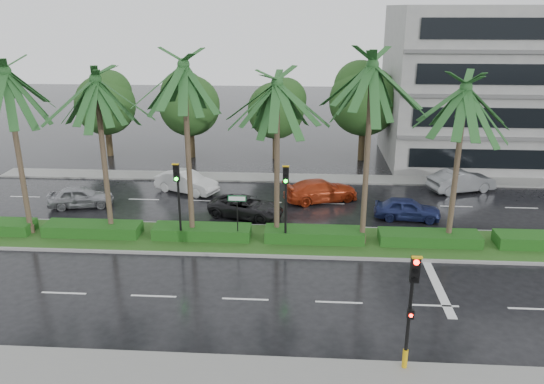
# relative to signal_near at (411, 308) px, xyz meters

# --- Properties ---
(ground) EXTENTS (120.00, 120.00, 0.00)m
(ground) POSITION_rel_signal_near_xyz_m (-6.00, 9.39, -2.50)
(ground) COLOR black
(ground) RESTS_ON ground
(near_sidewalk) EXTENTS (40.00, 2.40, 0.12)m
(near_sidewalk) POSITION_rel_signal_near_xyz_m (-6.00, -0.81, -2.44)
(near_sidewalk) COLOR slate
(near_sidewalk) RESTS_ON ground
(far_sidewalk) EXTENTS (40.00, 2.00, 0.12)m
(far_sidewalk) POSITION_rel_signal_near_xyz_m (-6.00, 21.39, -2.44)
(far_sidewalk) COLOR slate
(far_sidewalk) RESTS_ON ground
(median) EXTENTS (36.00, 4.00, 0.15)m
(median) POSITION_rel_signal_near_xyz_m (-6.00, 10.39, -2.42)
(median) COLOR gray
(median) RESTS_ON ground
(hedge) EXTENTS (35.20, 1.40, 0.60)m
(hedge) POSITION_rel_signal_near_xyz_m (-6.00, 10.39, -2.05)
(hedge) COLOR #144313
(hedge) RESTS_ON median
(lane_markings) EXTENTS (34.00, 13.06, 0.01)m
(lane_markings) POSITION_rel_signal_near_xyz_m (-2.96, 8.96, -2.50)
(lane_markings) COLOR silver
(lane_markings) RESTS_ON ground
(palm_row) EXTENTS (26.30, 4.20, 9.97)m
(palm_row) POSITION_rel_signal_near_xyz_m (-7.25, 10.41, 5.58)
(palm_row) COLOR #443B27
(palm_row) RESTS_ON median
(signal_near) EXTENTS (0.34, 0.45, 4.36)m
(signal_near) POSITION_rel_signal_near_xyz_m (0.00, 0.00, 0.00)
(signal_near) COLOR black
(signal_near) RESTS_ON near_sidewalk
(signal_median_left) EXTENTS (0.34, 0.42, 4.36)m
(signal_median_left) POSITION_rel_signal_near_xyz_m (-10.00, 9.69, 0.49)
(signal_median_left) COLOR black
(signal_median_left) RESTS_ON median
(signal_median_right) EXTENTS (0.34, 0.42, 4.36)m
(signal_median_right) POSITION_rel_signal_near_xyz_m (-4.50, 9.69, 0.49)
(signal_median_right) COLOR black
(signal_median_right) RESTS_ON median
(street_sign) EXTENTS (0.95, 0.09, 2.60)m
(street_sign) POSITION_rel_signal_near_xyz_m (-7.00, 9.87, -0.38)
(street_sign) COLOR black
(street_sign) RESTS_ON median
(bg_trees) EXTENTS (33.13, 5.52, 7.98)m
(bg_trees) POSITION_rel_signal_near_xyz_m (-4.69, 26.98, 2.26)
(bg_trees) COLOR #332817
(bg_trees) RESTS_ON ground
(building) EXTENTS (16.00, 10.00, 12.00)m
(building) POSITION_rel_signal_near_xyz_m (11.00, 27.39, 3.50)
(building) COLOR gray
(building) RESTS_ON ground
(car_silver) EXTENTS (2.39, 4.17, 1.34)m
(car_silver) POSITION_rel_signal_near_xyz_m (-17.50, 14.85, -1.84)
(car_silver) COLOR gray
(car_silver) RESTS_ON ground
(car_white) EXTENTS (3.15, 4.61, 1.44)m
(car_white) POSITION_rel_signal_near_xyz_m (-11.50, 18.01, -1.78)
(car_white) COLOR silver
(car_white) RESTS_ON ground
(car_darkgrey) EXTENTS (3.26, 4.86, 1.24)m
(car_darkgrey) POSITION_rel_signal_near_xyz_m (-7.00, 13.86, -1.88)
(car_darkgrey) COLOR black
(car_darkgrey) RESTS_ON ground
(car_red) EXTENTS (3.51, 5.19, 1.40)m
(car_red) POSITION_rel_signal_near_xyz_m (-2.50, 16.92, -1.81)
(car_red) COLOR #A62F12
(car_red) RESTS_ON ground
(car_blue) EXTENTS (1.90, 3.95, 1.30)m
(car_blue) POSITION_rel_signal_near_xyz_m (2.50, 14.08, -1.85)
(car_blue) COLOR navy
(car_blue) RESTS_ON ground
(car_grey) EXTENTS (2.99, 4.79, 1.49)m
(car_grey) POSITION_rel_signal_near_xyz_m (7.02, 19.36, -1.76)
(car_grey) COLOR #5C5F62
(car_grey) RESTS_ON ground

